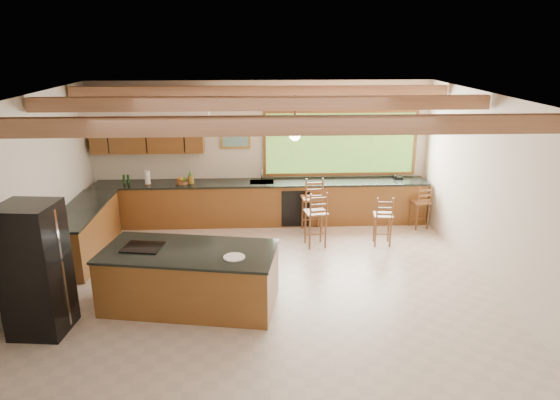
{
  "coord_description": "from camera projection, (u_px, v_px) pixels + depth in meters",
  "views": [
    {
      "loc": [
        -0.12,
        -7.27,
        3.8
      ],
      "look_at": [
        0.28,
        0.8,
        1.19
      ],
      "focal_mm": 32.0,
      "sensor_mm": 36.0,
      "label": 1
    }
  ],
  "objects": [
    {
      "name": "ground",
      "position": [
        265.0,
        285.0,
        8.08
      ],
      "size": [
        7.2,
        7.2,
        0.0
      ],
      "primitive_type": "plane",
      "color": "#BEAC9E",
      "rests_on": "ground"
    },
    {
      "name": "room_shell",
      "position": [
        253.0,
        143.0,
        8.02
      ],
      "size": [
        7.27,
        6.54,
        3.02
      ],
      "color": "beige",
      "rests_on": "ground"
    },
    {
      "name": "counter_run",
      "position": [
        223.0,
        209.0,
        10.3
      ],
      "size": [
        7.12,
        3.1,
        1.22
      ],
      "color": "brown",
      "rests_on": "ground"
    },
    {
      "name": "island",
      "position": [
        190.0,
        277.0,
        7.38
      ],
      "size": [
        2.69,
        1.61,
        0.9
      ],
      "rotation": [
        0.0,
        0.0,
        -0.17
      ],
      "color": "brown",
      "rests_on": "ground"
    },
    {
      "name": "refrigerator",
      "position": [
        35.0,
        270.0,
        6.57
      ],
      "size": [
        0.77,
        0.76,
        1.81
      ],
      "rotation": [
        0.0,
        0.0,
        -0.1
      ],
      "color": "black",
      "rests_on": "ground"
    },
    {
      "name": "bar_stool_a",
      "position": [
        316.0,
        214.0,
        9.39
      ],
      "size": [
        0.46,
        0.46,
        1.11
      ],
      "rotation": [
        0.0,
        0.0,
        0.17
      ],
      "color": "brown",
      "rests_on": "ground"
    },
    {
      "name": "bar_stool_b",
      "position": [
        384.0,
        217.0,
        9.48
      ],
      "size": [
        0.4,
        0.4,
        0.99
      ],
      "rotation": [
        0.0,
        0.0,
        -0.13
      ],
      "color": "brown",
      "rests_on": "ground"
    },
    {
      "name": "bar_stool_c",
      "position": [
        313.0,
        200.0,
        10.12
      ],
      "size": [
        0.46,
        0.46,
        1.18
      ],
      "rotation": [
        0.0,
        0.0,
        0.09
      ],
      "color": "brown",
      "rests_on": "ground"
    },
    {
      "name": "bar_stool_d",
      "position": [
        421.0,
        203.0,
        10.35
      ],
      "size": [
        0.4,
        0.4,
        0.95
      ],
      "rotation": [
        0.0,
        0.0,
        0.21
      ],
      "color": "brown",
      "rests_on": "ground"
    }
  ]
}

